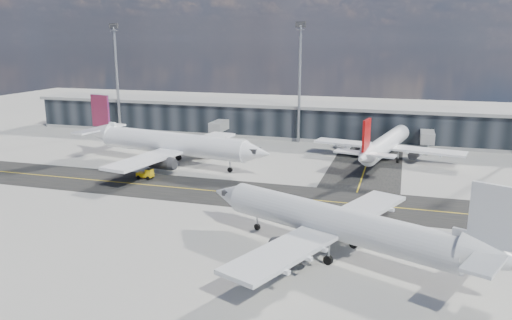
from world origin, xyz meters
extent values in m
plane|color=gray|center=(0.00, 0.00, 0.00)|extent=(300.00, 300.00, 0.00)
cube|color=black|center=(0.00, 4.00, 0.01)|extent=(180.00, 14.00, 0.02)
cube|color=black|center=(18.00, 35.00, 0.01)|extent=(14.00, 50.00, 0.02)
cube|color=yellow|center=(0.00, 4.00, 0.03)|extent=(180.00, 0.25, 0.01)
cube|color=yellow|center=(18.00, 35.00, 0.03)|extent=(0.25, 50.00, 0.01)
cube|color=black|center=(0.00, 55.00, 4.00)|extent=(150.00, 12.00, 8.00)
cube|color=gray|center=(0.00, 55.00, 8.40)|extent=(152.00, 13.00, 0.80)
cube|color=gray|center=(0.00, 55.00, 0.40)|extent=(150.00, 12.20, 0.80)
cube|color=gray|center=(-20.00, 47.00, 3.50)|extent=(3.00, 10.00, 2.40)
cylinder|color=gray|center=(-20.00, 42.00, 1.20)|extent=(0.60, 0.60, 2.40)
cube|color=gray|center=(30.00, 47.00, 3.50)|extent=(3.00, 10.00, 2.40)
cylinder|color=gray|center=(30.00, 42.00, 1.20)|extent=(0.60, 0.60, 2.40)
cylinder|color=gray|center=(-50.00, 48.00, 14.00)|extent=(0.70, 0.70, 28.00)
cube|color=#2D2D30|center=(-50.00, 48.00, 28.20)|extent=(2.50, 0.50, 1.40)
cylinder|color=gray|center=(0.00, 48.00, 14.00)|extent=(0.70, 0.70, 28.00)
cube|color=#2D2D30|center=(0.00, 48.00, 28.20)|extent=(2.50, 0.50, 1.40)
cylinder|color=white|center=(-19.76, 18.62, 4.44)|extent=(33.59, 10.42, 4.44)
cone|color=white|center=(-1.18, 15.19, 4.44)|extent=(6.27, 5.38, 4.44)
cone|color=white|center=(-38.88, 22.15, 5.11)|extent=(7.36, 5.58, 4.44)
cube|color=white|center=(-18.67, 18.42, 3.33)|extent=(12.32, 38.16, 0.56)
cylinder|color=#2D2D30|center=(-16.36, 24.77, 2.11)|extent=(5.05, 3.36, 2.56)
cylinder|color=#2D2D30|center=(-18.78, 11.66, 2.11)|extent=(5.05, 3.36, 2.56)
cube|color=silver|center=(-16.36, 24.77, 3.00)|extent=(2.27, 0.84, 0.89)
cube|color=silver|center=(-18.78, 11.66, 3.00)|extent=(2.27, 0.84, 0.89)
cube|color=#651D48|center=(-38.33, 22.05, 9.78)|extent=(4.68, 1.34, 6.89)
cube|color=white|center=(-38.88, 22.15, 5.78)|extent=(5.48, 13.68, 0.39)
cube|color=#2D2D30|center=(-1.73, 15.29, 4.89)|extent=(2.63, 2.81, 0.78)
cylinder|color=gray|center=(-6.65, 16.20, 1.33)|extent=(0.31, 0.31, 2.22)
cylinder|color=black|center=(-6.65, 16.20, 0.50)|extent=(1.05, 0.56, 1.00)
cylinder|color=black|center=(-20.25, 22.10, 0.61)|extent=(1.30, 0.77, 1.22)
cylinder|color=black|center=(-21.46, 15.54, 0.61)|extent=(1.30, 0.77, 1.22)
cylinder|color=white|center=(21.53, 34.53, 3.69)|extent=(9.10, 27.87, 3.69)
cone|color=white|center=(24.64, 49.91, 3.69)|extent=(4.53, 5.25, 3.69)
cone|color=white|center=(18.33, 18.70, 4.25)|extent=(4.72, 6.16, 3.69)
cube|color=white|center=(21.71, 35.43, 2.77)|extent=(31.67, 10.74, 0.46)
cylinder|color=#2D2D30|center=(16.47, 37.43, 1.75)|extent=(2.85, 4.22, 2.12)
cylinder|color=#2D2D30|center=(27.32, 35.24, 1.75)|extent=(2.85, 4.22, 2.12)
cube|color=silver|center=(16.47, 37.43, 2.49)|extent=(0.73, 1.88, 0.74)
cube|color=silver|center=(27.32, 35.24, 2.49)|extent=(0.73, 1.88, 0.74)
cube|color=#AF0C0C|center=(18.42, 19.15, 8.12)|extent=(1.17, 3.88, 5.72)
cube|color=white|center=(18.33, 18.70, 4.80)|extent=(11.37, 4.73, 0.32)
cube|color=#2D2D30|center=(24.55, 49.46, 4.06)|extent=(2.36, 2.21, 0.65)
cylinder|color=gray|center=(23.72, 45.38, 1.11)|extent=(0.26, 0.26, 1.85)
cylinder|color=black|center=(23.72, 45.38, 0.42)|extent=(0.48, 0.88, 0.83)
cylinder|color=black|center=(18.63, 34.17, 0.51)|extent=(0.65, 1.09, 1.02)
cylinder|color=black|center=(24.06, 33.08, 0.51)|extent=(0.65, 1.09, 1.02)
cylinder|color=silver|center=(17.76, -15.41, 3.97)|extent=(28.95, 15.26, 3.97)
cone|color=silver|center=(2.23, -8.83, 3.97)|extent=(6.11, 5.59, 3.97)
cone|color=silver|center=(33.75, -22.18, 4.56)|extent=(7.03, 5.98, 3.97)
cube|color=silver|center=(16.85, -15.02, 2.98)|extent=(17.72, 32.99, 0.50)
cylinder|color=#2D2D30|center=(13.61, -20.12, 1.88)|extent=(4.73, 3.73, 2.28)
cylinder|color=#2D2D30|center=(18.26, -9.16, 1.88)|extent=(4.73, 3.73, 2.28)
cube|color=silver|center=(13.61, -20.12, 2.68)|extent=(1.98, 1.14, 0.79)
cube|color=silver|center=(18.26, -9.16, 2.68)|extent=(1.98, 1.14, 0.79)
cube|color=silver|center=(33.29, -21.99, 8.73)|extent=(4.01, 2.04, 6.15)
cube|color=silver|center=(33.75, -22.18, 5.16)|extent=(7.20, 12.04, 0.35)
cube|color=#2D2D30|center=(2.69, -9.03, 4.36)|extent=(2.68, 2.78, 0.69)
cylinder|color=gray|center=(6.80, -10.77, 1.19)|extent=(0.31, 0.31, 1.98)
cylinder|color=black|center=(6.80, -10.77, 0.45)|extent=(0.96, 0.67, 0.89)
cylinder|color=black|center=(17.51, -18.54, 0.55)|extent=(1.20, 0.88, 1.09)
cylinder|color=black|center=(19.84, -13.06, 0.55)|extent=(1.20, 0.88, 1.09)
cube|color=#E8B70C|center=(-20.06, 7.50, 0.76)|extent=(3.10, 1.58, 0.71)
cube|color=#E8B70C|center=(-19.15, 7.45, 1.41)|extent=(1.18, 1.37, 0.91)
cube|color=black|center=(-19.15, 7.45, 1.77)|extent=(1.08, 1.31, 0.25)
cylinder|color=black|center=(-19.02, 8.10, 0.35)|extent=(0.72, 0.29, 0.71)
cylinder|color=black|center=(-19.09, 6.79, 0.35)|extent=(0.72, 0.29, 0.71)
cylinder|color=black|center=(-21.03, 8.21, 0.35)|extent=(0.72, 0.29, 0.71)
cylinder|color=black|center=(-21.10, 6.90, 0.35)|extent=(0.72, 0.29, 0.71)
imported|color=white|center=(11.32, 42.52, 0.71)|extent=(4.83, 5.56, 1.42)
camera|label=1|loc=(24.64, -70.94, 25.00)|focal=35.00mm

